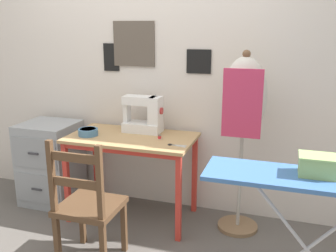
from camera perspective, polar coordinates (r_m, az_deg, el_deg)
name	(u,v)px	position (r m, az deg, el deg)	size (l,w,h in m)	color
ground_plane	(119,232)	(3.11, -7.43, -15.79)	(14.00, 14.00, 0.00)	#5B5651
wall_back	(146,63)	(3.28, -3.38, 9.53)	(10.00, 0.07, 2.55)	silver
sewing_table	(131,147)	(3.08, -5.65, -3.27)	(1.03, 0.58, 0.72)	tan
sewing_machine	(145,115)	(3.14, -3.54, 1.64)	(0.34, 0.17, 0.33)	white
fabric_bowl	(88,132)	(3.14, -12.08, -0.87)	(0.16, 0.16, 0.06)	teal
scissors	(174,145)	(2.82, 0.95, -2.93)	(0.15, 0.05, 0.01)	silver
thread_spool_near_machine	(160,137)	(2.97, -1.30, -1.70)	(0.04, 0.04, 0.03)	red
wooden_chair	(88,206)	(2.61, -12.11, -11.89)	(0.40, 0.38, 0.90)	#513823
filing_cabinet	(51,163)	(3.61, -17.42, -5.37)	(0.47, 0.46, 0.75)	#93999E
dress_form	(244,106)	(2.84, 11.47, 3.00)	(0.33, 0.32, 1.42)	#846647
ironing_board	(313,186)	(2.12, 21.28, -8.47)	(1.14, 0.34, 0.83)	#3D6BAD
storage_box	(318,165)	(2.12, 21.84, -5.58)	(0.20, 0.15, 0.11)	#8EB266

